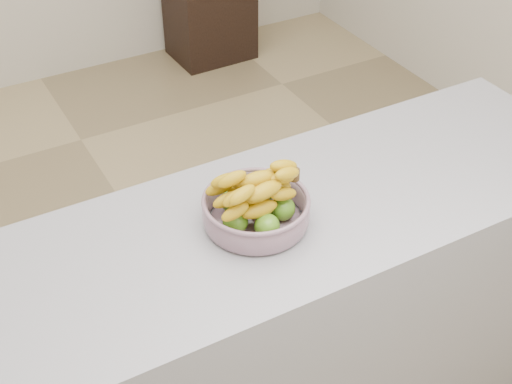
# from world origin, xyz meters

# --- Properties ---
(ground) EXTENTS (4.00, 4.00, 0.00)m
(ground) POSITION_xyz_m (0.00, 0.00, 0.00)
(ground) COLOR tan
(ground) RESTS_ON ground
(counter) EXTENTS (2.00, 0.60, 0.90)m
(counter) POSITION_xyz_m (0.00, -0.74, 0.45)
(counter) COLOR #93939A
(counter) RESTS_ON ground
(fruit_bowl) EXTENTS (0.27, 0.27, 0.16)m
(fruit_bowl) POSITION_xyz_m (-0.05, -0.74, 0.95)
(fruit_bowl) COLOR #8E97AB
(fruit_bowl) RESTS_ON counter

